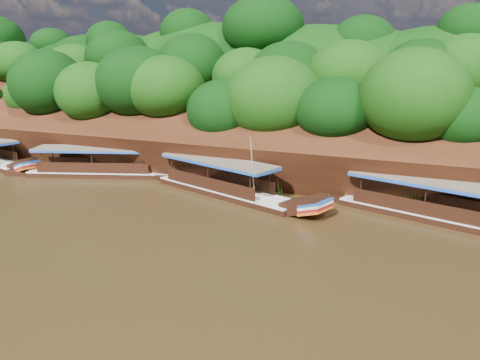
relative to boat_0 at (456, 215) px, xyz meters
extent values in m
plane|color=black|center=(-15.33, -7.55, -0.60)|extent=(160.00, 160.00, 0.00)
cube|color=black|center=(-15.33, 8.45, 2.90)|extent=(120.00, 16.12, 13.64)
cube|color=black|center=(-15.33, 18.45, -0.60)|extent=(120.00, 24.00, 12.00)
ellipsoid|color=#0E450B|center=(-45.33, 14.45, 8.40)|extent=(20.00, 10.00, 8.00)
ellipsoid|color=#0E450B|center=(-21.33, 7.45, 2.90)|extent=(18.00, 8.00, 6.40)
ellipsoid|color=#0E450B|center=(-15.33, 15.45, 8.60)|extent=(24.00, 11.00, 8.40)
cube|color=black|center=(-0.81, 0.24, -0.60)|extent=(13.99, 6.24, 0.98)
cube|color=silver|center=(-0.81, 0.24, -0.14)|extent=(14.01, 6.30, 0.11)
cube|color=brown|center=(-1.64, 0.49, 2.01)|extent=(11.20, 5.72, 0.13)
cube|color=#1B4BB0|center=(-1.64, 0.49, 1.88)|extent=(11.20, 5.72, 0.20)
cube|color=black|center=(-16.59, 0.01, -0.60)|extent=(13.48, 6.59, 1.00)
cube|color=silver|center=(-16.59, 0.01, -0.12)|extent=(13.50, 6.66, 0.11)
cube|color=black|center=(-9.45, -2.39, 0.18)|extent=(3.60, 2.76, 1.89)
cube|color=#1B4BB0|center=(-8.65, -2.65, 0.51)|extent=(2.17, 2.34, 0.69)
cube|color=#A71512|center=(-8.65, -2.65, 0.13)|extent=(2.17, 2.34, 0.69)
cube|color=brown|center=(-17.38, 0.27, 2.09)|extent=(10.84, 6.01, 0.13)
cube|color=#1B4BB0|center=(-17.38, 0.27, 1.95)|extent=(10.84, 6.01, 0.20)
cylinder|color=tan|center=(-13.63, -1.69, 2.25)|extent=(0.23, 1.23, 4.59)
cube|color=black|center=(-29.33, 1.17, -0.60)|extent=(14.05, 7.08, 0.96)
cube|color=silver|center=(-29.33, 1.17, -0.14)|extent=(14.08, 7.14, 0.11)
cube|color=black|center=(-21.88, 3.91, 0.14)|extent=(3.72, 2.80, 1.90)
cube|color=#1B4BB0|center=(-21.05, 4.21, 0.47)|extent=(2.26, 2.32, 0.71)
cube|color=#A71512|center=(-21.05, 4.21, 0.10)|extent=(2.26, 2.32, 0.71)
cube|color=brown|center=(-30.15, 0.87, 1.97)|extent=(11.30, 6.35, 0.13)
cube|color=#1B4BB0|center=(-30.15, 0.87, 1.84)|extent=(11.30, 6.35, 0.19)
cylinder|color=tan|center=(-25.24, 2.45, 2.26)|extent=(0.72, 1.63, 4.51)
cube|color=black|center=(-37.11, -1.25, 0.14)|extent=(3.26, 2.40, 1.76)
cube|color=#1B4BB0|center=(-36.36, -1.43, 0.45)|extent=(1.90, 2.13, 0.64)
cube|color=#A71512|center=(-36.36, -1.43, 0.09)|extent=(1.90, 2.13, 0.64)
cone|color=#315E17|center=(-43.47, 1.78, 0.23)|extent=(1.50, 1.50, 1.67)
cone|color=#315E17|center=(-36.48, 2.20, 0.24)|extent=(1.50, 1.50, 1.68)
cone|color=#315E17|center=(-28.63, 2.01, 0.29)|extent=(1.50, 1.50, 1.80)
cone|color=#315E17|center=(-22.00, 1.64, 0.20)|extent=(1.50, 1.50, 1.61)
cone|color=#315E17|center=(-13.48, 2.11, 0.14)|extent=(1.50, 1.50, 1.48)
cone|color=#315E17|center=(-7.15, 2.44, 0.51)|extent=(1.50, 1.50, 2.22)
cone|color=#315E17|center=(-2.73, 1.47, 0.22)|extent=(1.50, 1.50, 1.65)
camera|label=1|loc=(-1.10, -31.95, 9.85)|focal=35.00mm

